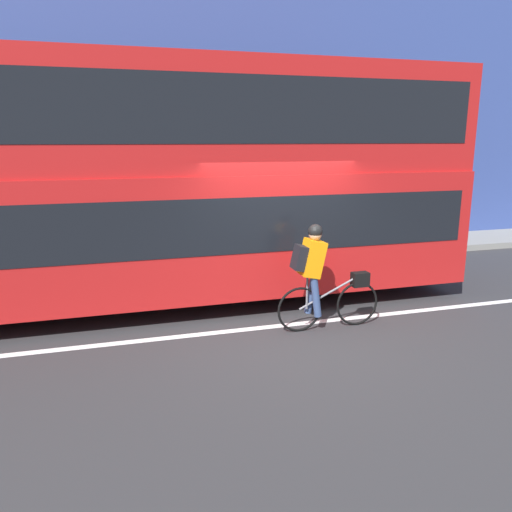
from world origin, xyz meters
TOP-DOWN VIEW (x-y plane):
  - ground_plane at (0.00, 0.00)m, footprint 80.00×80.00m
  - road_center_line at (0.00, 0.08)m, footprint 50.00×0.14m
  - sidewalk_curb at (0.00, 4.57)m, footprint 60.00×1.70m
  - building_facade at (0.00, 5.57)m, footprint 60.00×0.30m
  - bus at (-2.02, 1.76)m, footprint 11.08×2.61m
  - cyclist_on_bike at (0.38, -0.20)m, footprint 1.65×0.32m

SIDE VIEW (x-z plane):
  - ground_plane at x=0.00m, z-range 0.00..0.00m
  - road_center_line at x=0.00m, z-range 0.00..0.01m
  - sidewalk_curb at x=0.00m, z-range 0.00..0.16m
  - cyclist_on_bike at x=0.38m, z-range 0.06..1.70m
  - bus at x=-2.02m, z-range 0.22..4.28m
  - building_facade at x=0.00m, z-range 0.00..7.56m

